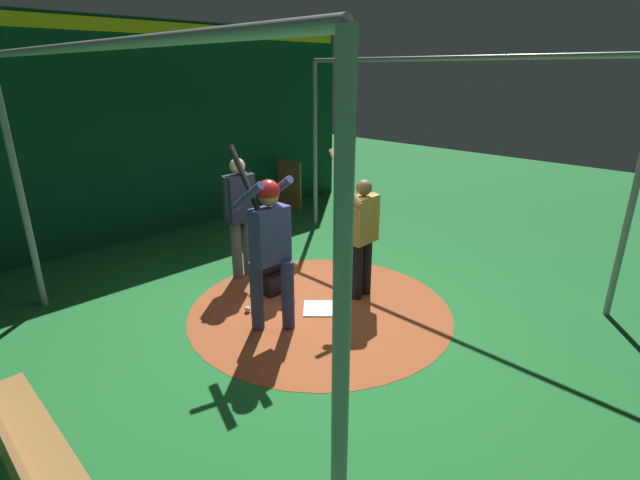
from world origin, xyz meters
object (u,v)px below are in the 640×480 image
object	(u,v)px
baseball_0	(285,286)
baseball_2	(247,309)
baseball_1	(345,363)
umpire	(240,212)
catcher	(274,267)
bat_rack	(284,184)
batter	(269,241)
bench	(22,447)
visitor	(362,231)
home_plate	(320,308)

from	to	relation	value
baseball_0	baseball_2	xyz separation A→B (m)	(0.17, -0.78, 0.00)
baseball_1	umpire	bearing A→B (deg)	166.77
catcher	umpire	distance (m)	0.96
bat_rack	batter	bearing A→B (deg)	-42.07
umpire	baseball_0	distance (m)	1.25
catcher	bench	xyz separation A→B (m)	(1.37, -3.37, 0.10)
baseball_0	bench	bearing A→B (deg)	-69.64
catcher	visitor	distance (m)	1.32
home_plate	baseball_1	bearing A→B (deg)	-32.98
visitor	baseball_2	distance (m)	1.78
umpire	home_plate	bearing A→B (deg)	2.72
baseball_0	baseball_2	size ratio (longest dim) A/B	1.00
home_plate	visitor	bearing A→B (deg)	81.55
batter	catcher	size ratio (longest dim) A/B	2.33
home_plate	visitor	distance (m)	1.14
catcher	baseball_0	distance (m)	0.35
home_plate	bench	world-z (taller)	bench
home_plate	bench	xyz separation A→B (m)	(0.55, -3.44, 0.44)
home_plate	catcher	world-z (taller)	catcher
visitor	bench	xyz separation A→B (m)	(0.45, -4.11, -0.48)
home_plate	batter	bearing A→B (deg)	-96.35
bat_rack	bench	bearing A→B (deg)	-53.86
bat_rack	baseball_0	distance (m)	4.39
home_plate	batter	world-z (taller)	batter
home_plate	visitor	world-z (taller)	visitor
home_plate	baseball_2	bearing A→B (deg)	-129.61
bench	baseball_2	distance (m)	2.98
umpire	baseball_2	distance (m)	1.49
bench	home_plate	bearing A→B (deg)	99.01
home_plate	visitor	size ratio (longest dim) A/B	0.21
home_plate	bat_rack	xyz separation A→B (m)	(-4.08, 2.89, 0.48)
batter	baseball_1	distance (m)	1.55
umpire	bat_rack	xyz separation A→B (m)	(-2.53, 2.97, -0.50)
home_plate	batter	distance (m)	1.31
visitor	bench	distance (m)	4.16
batter	catcher	distance (m)	1.24
baseball_1	baseball_2	xyz separation A→B (m)	(-1.65, -0.03, 0.00)
baseball_1	bench	bearing A→B (deg)	-100.51
home_plate	baseball_1	xyz separation A→B (m)	(1.06, -0.69, 0.03)
batter	bat_rack	bearing A→B (deg)	137.93
batter	visitor	distance (m)	1.41
catcher	baseball_1	world-z (taller)	catcher
home_plate	baseball_0	xyz separation A→B (m)	(-0.76, 0.06, 0.03)
bat_rack	baseball_1	xyz separation A→B (m)	(5.14, -3.58, -0.45)
bat_rack	baseball_1	bearing A→B (deg)	-34.86
bat_rack	baseball_2	bearing A→B (deg)	-45.93
visitor	baseball_1	xyz separation A→B (m)	(0.96, -1.36, -0.89)
bench	bat_rack	bearing A→B (deg)	126.14
visitor	bat_rack	size ratio (longest dim) A/B	1.68
home_plate	batter	size ratio (longest dim) A/B	0.20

